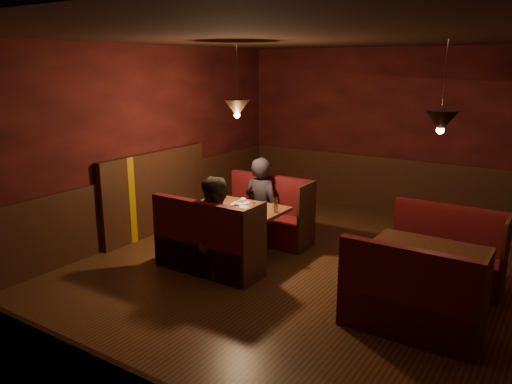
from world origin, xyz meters
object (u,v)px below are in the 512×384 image
Objects in this scene: main_bench_far at (268,220)px; second_bench_near at (409,307)px; main_table at (239,218)px; main_bench_near at (207,249)px; diner_a at (262,188)px; second_bench_far at (445,260)px; diner_b at (218,213)px; second_table at (428,263)px.

second_bench_near is (2.64, -1.62, -0.01)m from main_bench_far.
main_bench_near is at bearing -88.93° from main_table.
second_bench_far is at bearing -178.63° from diner_a.
main_bench_far is 0.89× the size of diner_b.
second_bench_far is at bearing 90.00° from second_bench_near.
main_table is 1.07× the size of second_table.
main_bench_far reaches higher than main_table.
main_table is 2.72m from second_bench_far.
diner_b is at bearing 103.05° from diner_a.
second_table is 0.76m from second_bench_far.
main_bench_near is 1.07× the size of second_bench_far.
second_bench_near is (0.03, -0.73, -0.20)m from second_table.
diner_b reaches higher than main_bench_far.
main_bench_near reaches higher than second_bench_far.
main_bench_near is (0.00, -1.48, 0.00)m from main_bench_far.
main_bench_near is 2.64m from second_bench_near.
second_table is 2.84m from diner_a.
second_bench_near is 2.56m from diner_b.
second_table is at bearing -92.20° from second_bench_far.
main_bench_near is at bearing -90.00° from main_bench_far.
main_bench_far is 1.18× the size of second_table.
second_bench_far is 0.84× the size of diner_b.
diner_b is (-2.50, -1.25, 0.50)m from second_bench_far.
diner_b is at bearing 175.26° from second_bench_near.
main_bench_far is 1.07× the size of second_bench_near.
second_bench_far is 1.46m from second_bench_near.
diner_b reaches higher than main_bench_near.
main_bench_far is at bearing 88.92° from main_table.
second_bench_near is (0.00, -1.46, 0.00)m from second_bench_far.
main_table is at bearing -167.67° from second_bench_far.
diner_a is at bearing 177.50° from second_bench_far.
main_bench_near reaches higher than main_table.
main_bench_near is 1.18× the size of second_table.
second_bench_near is at bearing -90.00° from second_bench_far.
second_bench_near is at bearing -87.80° from second_table.
main_bench_near is 0.89× the size of diner_b.
diner_b reaches higher than main_table.
main_bench_near is 1.07× the size of second_bench_near.
second_bench_far reaches higher than main_table.
main_table is 0.78m from main_bench_near.
main_table is 0.97× the size of second_bench_far.
diner_a reaches higher than main_table.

